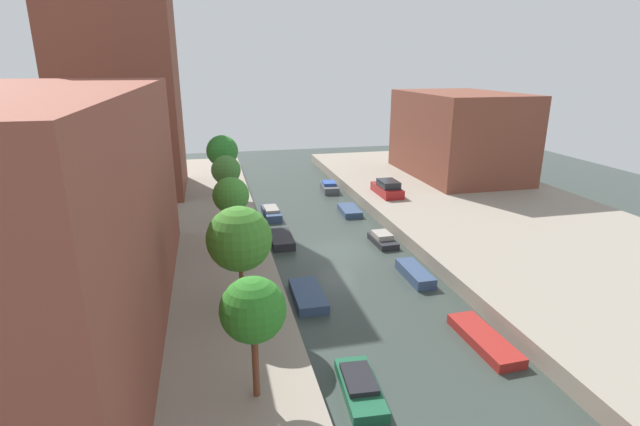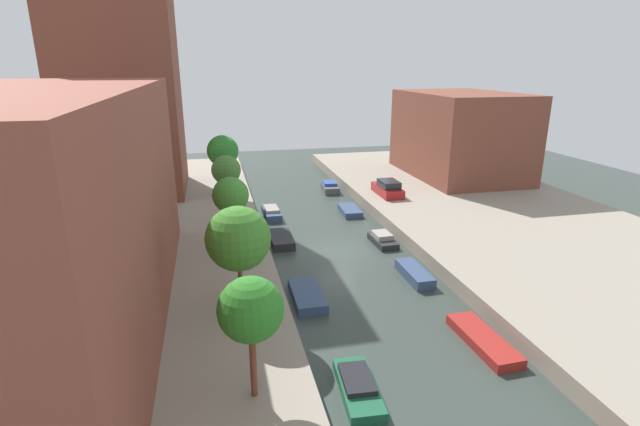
{
  "view_description": "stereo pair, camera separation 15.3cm",
  "coord_description": "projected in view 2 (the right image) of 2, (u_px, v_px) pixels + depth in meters",
  "views": [
    {
      "loc": [
        -8.46,
        -30.65,
        12.86
      ],
      "look_at": [
        -0.54,
        3.21,
        1.87
      ],
      "focal_mm": 26.68,
      "sensor_mm": 36.0,
      "label": 1
    },
    {
      "loc": [
        -8.32,
        -30.68,
        12.86
      ],
      "look_at": [
        -0.54,
        3.21,
        1.87
      ],
      "focal_mm": 26.68,
      "sensor_mm": 36.0,
      "label": 2
    }
  ],
  "objects": [
    {
      "name": "ground_plane",
      "position": [
        337.0,
        250.0,
        34.16
      ],
      "size": [
        84.0,
        84.0,
        0.0
      ],
      "primitive_type": "plane",
      "color": "#333D38"
    },
    {
      "name": "quay_left",
      "position": [
        114.0,
        263.0,
        30.81
      ],
      "size": [
        20.0,
        64.0,
        1.0
      ],
      "primitive_type": "cube",
      "color": "gray",
      "rests_on": "ground_plane"
    },
    {
      "name": "quay_right",
      "position": [
        522.0,
        228.0,
        37.21
      ],
      "size": [
        20.0,
        64.0,
        1.0
      ],
      "primitive_type": "cube",
      "color": "gray",
      "rests_on": "ground_plane"
    },
    {
      "name": "apartment_block_near",
      "position": [
        7.0,
        221.0,
        20.12
      ],
      "size": [
        12.0,
        25.25,
        10.94
      ],
      "primitive_type": "cube",
      "color": "brown",
      "rests_on": "quay_left"
    },
    {
      "name": "apartment_tower_far",
      "position": [
        117.0,
        55.0,
        42.24
      ],
      "size": [
        10.0,
        10.3,
        25.08
      ],
      "primitive_type": "cube",
      "color": "brown",
      "rests_on": "quay_left"
    },
    {
      "name": "low_block_right",
      "position": [
        459.0,
        135.0,
        51.51
      ],
      "size": [
        10.0,
        15.15,
        8.92
      ],
      "primitive_type": "cube",
      "color": "brown",
      "rests_on": "quay_right"
    },
    {
      "name": "street_tree_0",
      "position": [
        251.0,
        310.0,
        16.72
      ],
      "size": [
        2.38,
        2.38,
        4.77
      ],
      "color": "brown",
      "rests_on": "quay_left"
    },
    {
      "name": "street_tree_1",
      "position": [
        238.0,
        239.0,
        22.93
      ],
      "size": [
        3.19,
        3.19,
        5.36
      ],
      "color": "brown",
      "rests_on": "quay_left"
    },
    {
      "name": "street_tree_2",
      "position": [
        231.0,
        196.0,
        29.75
      ],
      "size": [
        2.29,
        2.29,
        5.11
      ],
      "color": "brown",
      "rests_on": "quay_left"
    },
    {
      "name": "street_tree_3",
      "position": [
        226.0,
        171.0,
        36.08
      ],
      "size": [
        2.23,
        2.23,
        5.22
      ],
      "color": "brown",
      "rests_on": "quay_left"
    },
    {
      "name": "street_tree_4",
      "position": [
        223.0,
        151.0,
        42.91
      ],
      "size": [
        2.83,
        2.83,
        5.7
      ],
      "color": "#4C402F",
      "rests_on": "quay_left"
    },
    {
      "name": "parked_car",
      "position": [
        388.0,
        189.0,
        44.61
      ],
      "size": [
        1.82,
        4.31,
        1.43
      ],
      "color": "maroon",
      "rests_on": "quay_right"
    },
    {
      "name": "moored_boat_left_1",
      "position": [
        358.0,
        387.0,
        19.29
      ],
      "size": [
        1.68,
        3.82,
        0.7
      ],
      "color": "#195638",
      "rests_on": "ground_plane"
    },
    {
      "name": "moored_boat_left_2",
      "position": [
        307.0,
        295.0,
        26.95
      ],
      "size": [
        1.71,
        3.88,
        0.54
      ],
      "color": "#33476B",
      "rests_on": "ground_plane"
    },
    {
      "name": "moored_boat_left_3",
      "position": [
        281.0,
        239.0,
        35.39
      ],
      "size": [
        1.65,
        3.6,
        0.61
      ],
      "color": "#232328",
      "rests_on": "ground_plane"
    },
    {
      "name": "moored_boat_left_4",
      "position": [
        271.0,
        213.0,
        41.52
      ],
      "size": [
        1.41,
        3.86,
        0.87
      ],
      "color": "#33476B",
      "rests_on": "ground_plane"
    },
    {
      "name": "moored_boat_right_1",
      "position": [
        483.0,
        340.0,
        22.66
      ],
      "size": [
        1.6,
        4.52,
        0.49
      ],
      "color": "maroon",
      "rests_on": "ground_plane"
    },
    {
      "name": "moored_boat_right_2",
      "position": [
        414.0,
        274.0,
        29.6
      ],
      "size": [
        1.22,
        3.64,
        0.65
      ],
      "color": "#33476B",
      "rests_on": "ground_plane"
    },
    {
      "name": "moored_boat_right_3",
      "position": [
        383.0,
        239.0,
        35.32
      ],
      "size": [
        1.47,
        3.05,
        0.81
      ],
      "color": "#232328",
      "rests_on": "ground_plane"
    },
    {
      "name": "moored_boat_right_4",
      "position": [
        350.0,
        211.0,
        42.51
      ],
      "size": [
        1.72,
        3.44,
        0.51
      ],
      "color": "#33476B",
      "rests_on": "ground_plane"
    },
    {
      "name": "moored_boat_right_5",
      "position": [
        330.0,
        187.0,
        49.8
      ],
      "size": [
        1.76,
        3.39,
        0.97
      ],
      "color": "#4C5156",
      "rests_on": "ground_plane"
    }
  ]
}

